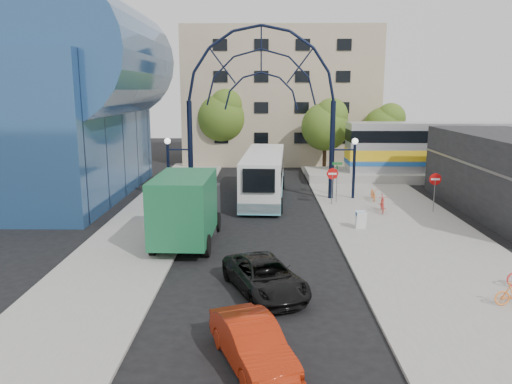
{
  "coord_description": "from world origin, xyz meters",
  "views": [
    {
      "loc": [
        0.04,
        -21.03,
        7.76
      ],
      "look_at": [
        -0.26,
        6.0,
        2.19
      ],
      "focal_mm": 35.0,
      "sensor_mm": 36.0,
      "label": 1
    }
  ],
  "objects_px": {
    "stop_sign": "(332,177)",
    "train_car": "(493,147)",
    "do_not_enter_sign": "(435,183)",
    "red_sedan": "(252,343)",
    "black_suv": "(265,276)",
    "city_bus": "(264,175)",
    "tree_north_b": "(223,115)",
    "tree_north_c": "(386,126)",
    "tree_north_a": "(327,124)",
    "bike_near_b": "(382,203)",
    "street_name_sign": "(337,174)",
    "sandwich_board": "(361,218)",
    "gateway_arch": "(261,78)",
    "bike_near_a": "(373,194)"
  },
  "relations": [
    {
      "from": "stop_sign",
      "to": "train_car",
      "type": "height_order",
      "value": "train_car"
    },
    {
      "from": "street_name_sign",
      "to": "tree_north_b",
      "type": "xyz_separation_m",
      "value": [
        -9.08,
        17.33,
        3.14
      ]
    },
    {
      "from": "street_name_sign",
      "to": "bike_near_a",
      "type": "xyz_separation_m",
      "value": [
        2.72,
        0.82,
        -1.57
      ]
    },
    {
      "from": "do_not_enter_sign",
      "to": "tree_north_b",
      "type": "height_order",
      "value": "tree_north_b"
    },
    {
      "from": "train_car",
      "to": "stop_sign",
      "type": "bearing_deg",
      "value": -146.66
    },
    {
      "from": "do_not_enter_sign",
      "to": "tree_north_a",
      "type": "distance_m",
      "value": 16.86
    },
    {
      "from": "city_bus",
      "to": "bike_near_b",
      "type": "relative_size",
      "value": 6.68
    },
    {
      "from": "do_not_enter_sign",
      "to": "black_suv",
      "type": "height_order",
      "value": "do_not_enter_sign"
    },
    {
      "from": "stop_sign",
      "to": "gateway_arch",
      "type": "bearing_deg",
      "value": 157.37
    },
    {
      "from": "stop_sign",
      "to": "train_car",
      "type": "bearing_deg",
      "value": 33.34
    },
    {
      "from": "street_name_sign",
      "to": "bike_near_a",
      "type": "bearing_deg",
      "value": 16.75
    },
    {
      "from": "stop_sign",
      "to": "black_suv",
      "type": "distance_m",
      "value": 15.56
    },
    {
      "from": "train_car",
      "to": "city_bus",
      "type": "height_order",
      "value": "train_car"
    },
    {
      "from": "train_car",
      "to": "city_bus",
      "type": "distance_m",
      "value": 21.2
    },
    {
      "from": "stop_sign",
      "to": "black_suv",
      "type": "bearing_deg",
      "value": -107.32
    },
    {
      "from": "tree_north_b",
      "to": "do_not_enter_sign",
      "type": "bearing_deg",
      "value": -53.26
    },
    {
      "from": "stop_sign",
      "to": "tree_north_c",
      "type": "distance_m",
      "value": 17.68
    },
    {
      "from": "sandwich_board",
      "to": "train_car",
      "type": "height_order",
      "value": "train_car"
    },
    {
      "from": "gateway_arch",
      "to": "bike_near_a",
      "type": "bearing_deg",
      "value": -4.2
    },
    {
      "from": "stop_sign",
      "to": "do_not_enter_sign",
      "type": "height_order",
      "value": "stop_sign"
    },
    {
      "from": "train_car",
      "to": "tree_north_c",
      "type": "distance_m",
      "value": 9.95
    },
    {
      "from": "bike_near_a",
      "to": "bike_near_b",
      "type": "distance_m",
      "value": 3.53
    },
    {
      "from": "city_bus",
      "to": "red_sedan",
      "type": "bearing_deg",
      "value": -87.9
    },
    {
      "from": "gateway_arch",
      "to": "street_name_sign",
      "type": "height_order",
      "value": "gateway_arch"
    },
    {
      "from": "street_name_sign",
      "to": "train_car",
      "type": "height_order",
      "value": "train_car"
    },
    {
      "from": "street_name_sign",
      "to": "bike_near_b",
      "type": "distance_m",
      "value": 3.97
    },
    {
      "from": "sandwich_board",
      "to": "black_suv",
      "type": "bearing_deg",
      "value": -121.68
    },
    {
      "from": "stop_sign",
      "to": "bike_near_a",
      "type": "height_order",
      "value": "stop_sign"
    },
    {
      "from": "do_not_enter_sign",
      "to": "stop_sign",
      "type": "bearing_deg",
      "value": 162.12
    },
    {
      "from": "stop_sign",
      "to": "bike_near_a",
      "type": "distance_m",
      "value": 3.72
    },
    {
      "from": "do_not_enter_sign",
      "to": "red_sedan",
      "type": "bearing_deg",
      "value": -121.93
    },
    {
      "from": "stop_sign",
      "to": "bike_near_b",
      "type": "height_order",
      "value": "stop_sign"
    },
    {
      "from": "train_car",
      "to": "tree_north_c",
      "type": "height_order",
      "value": "tree_north_c"
    },
    {
      "from": "do_not_enter_sign",
      "to": "train_car",
      "type": "distance_m",
      "value": 15.03
    },
    {
      "from": "train_car",
      "to": "tree_north_c",
      "type": "relative_size",
      "value": 3.86
    },
    {
      "from": "street_name_sign",
      "to": "tree_north_b",
      "type": "bearing_deg",
      "value": 117.65
    },
    {
      "from": "street_name_sign",
      "to": "sandwich_board",
      "type": "distance_m",
      "value": 6.78
    },
    {
      "from": "tree_north_a",
      "to": "stop_sign",
      "type": "bearing_deg",
      "value": -95.42
    },
    {
      "from": "do_not_enter_sign",
      "to": "black_suv",
      "type": "relative_size",
      "value": 0.52
    },
    {
      "from": "do_not_enter_sign",
      "to": "street_name_sign",
      "type": "xyz_separation_m",
      "value": [
        -5.8,
        2.6,
        0.15
      ]
    },
    {
      "from": "train_car",
      "to": "red_sedan",
      "type": "bearing_deg",
      "value": -123.98
    },
    {
      "from": "street_name_sign",
      "to": "city_bus",
      "type": "distance_m",
      "value": 5.35
    },
    {
      "from": "bike_near_a",
      "to": "red_sedan",
      "type": "bearing_deg",
      "value": -107.26
    },
    {
      "from": "tree_north_a",
      "to": "city_bus",
      "type": "relative_size",
      "value": 0.57
    },
    {
      "from": "train_car",
      "to": "tree_north_a",
      "type": "xyz_separation_m",
      "value": [
        -13.88,
        3.93,
        1.71
      ]
    },
    {
      "from": "tree_north_b",
      "to": "tree_north_c",
      "type": "bearing_deg",
      "value": -7.12
    },
    {
      "from": "red_sedan",
      "to": "bike_near_b",
      "type": "xyz_separation_m",
      "value": [
        7.93,
        17.89,
        -0.0
      ]
    },
    {
      "from": "sandwich_board",
      "to": "tree_north_c",
      "type": "xyz_separation_m",
      "value": [
        6.52,
        21.95,
        3.53
      ]
    },
    {
      "from": "black_suv",
      "to": "stop_sign",
      "type": "bearing_deg",
      "value": 50.96
    },
    {
      "from": "tree_north_c",
      "to": "red_sedan",
      "type": "distance_m",
      "value": 38.15
    }
  ]
}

